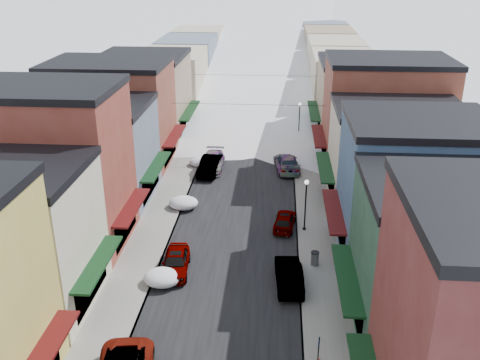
% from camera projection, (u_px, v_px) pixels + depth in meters
% --- Properties ---
extents(road, '(10.00, 160.00, 0.01)m').
position_uv_depth(road, '(256.00, 111.00, 77.46)').
color(road, black).
rests_on(road, ground).
extents(sidewalk_left, '(3.20, 160.00, 0.15)m').
position_uv_depth(sidewalk_left, '(211.00, 109.00, 77.88)').
color(sidewalk_left, gray).
rests_on(sidewalk_left, ground).
extents(sidewalk_right, '(3.20, 160.00, 0.15)m').
position_uv_depth(sidewalk_right, '(302.00, 111.00, 76.98)').
color(sidewalk_right, gray).
rests_on(sidewalk_right, ground).
extents(curb_left, '(0.10, 160.00, 0.15)m').
position_uv_depth(curb_left, '(221.00, 110.00, 77.77)').
color(curb_left, slate).
rests_on(curb_left, ground).
extents(curb_right, '(0.10, 160.00, 0.15)m').
position_uv_depth(curb_right, '(291.00, 111.00, 77.08)').
color(curb_right, slate).
rests_on(curb_right, ground).
extents(bldg_l_cream, '(11.30, 8.20, 9.50)m').
position_uv_depth(bldg_l_cream, '(7.00, 238.00, 32.84)').
color(bldg_l_cream, beige).
rests_on(bldg_l_cream, ground).
extents(bldg_l_brick_near, '(12.30, 8.20, 12.50)m').
position_uv_depth(bldg_l_brick_near, '(48.00, 167.00, 39.65)').
color(bldg_l_brick_near, maroon).
rests_on(bldg_l_brick_near, ground).
extents(bldg_l_grayblue, '(11.30, 9.20, 9.00)m').
position_uv_depth(bldg_l_grayblue, '(94.00, 151.00, 48.11)').
color(bldg_l_grayblue, slate).
rests_on(bldg_l_grayblue, ground).
extents(bldg_l_brick_far, '(13.30, 9.20, 11.00)m').
position_uv_depth(bldg_l_brick_far, '(112.00, 113.00, 56.07)').
color(bldg_l_brick_far, brown).
rests_on(bldg_l_brick_far, ground).
extents(bldg_l_tan, '(11.30, 11.20, 10.00)m').
position_uv_depth(bldg_l_tan, '(144.00, 95.00, 65.38)').
color(bldg_l_tan, '#977F63').
rests_on(bldg_l_tan, ground).
extents(bldg_r_green, '(11.30, 9.20, 9.50)m').
position_uv_depth(bldg_r_green, '(448.00, 259.00, 30.59)').
color(bldg_r_green, '#1F422F').
rests_on(bldg_r_green, ground).
extents(bldg_r_blue, '(11.30, 9.20, 10.50)m').
position_uv_depth(bldg_r_blue, '(413.00, 188.00, 38.67)').
color(bldg_r_blue, '#324F72').
rests_on(bldg_r_blue, ground).
extents(bldg_r_cream, '(12.30, 9.20, 9.00)m').
position_uv_depth(bldg_r_cream, '(395.00, 155.00, 47.20)').
color(bldg_r_cream, beige).
rests_on(bldg_r_cream, ground).
extents(bldg_r_brick_far, '(13.30, 9.20, 11.50)m').
position_uv_depth(bldg_r_brick_far, '(385.00, 114.00, 54.95)').
color(bldg_r_brick_far, brown).
rests_on(bldg_r_brick_far, ground).
extents(bldg_r_tan, '(11.30, 11.20, 9.50)m').
position_uv_depth(bldg_r_tan, '(361.00, 99.00, 64.60)').
color(bldg_r_tan, '#947F61').
rests_on(bldg_r_tan, ground).
extents(distant_blocks, '(34.00, 55.00, 8.00)m').
position_uv_depth(distant_blocks, '(262.00, 56.00, 97.05)').
color(distant_blocks, gray).
rests_on(distant_blocks, ground).
extents(overhead_cables, '(16.40, 15.04, 0.04)m').
position_uv_depth(overhead_cables, '(252.00, 88.00, 63.56)').
color(overhead_cables, black).
rests_on(overhead_cables, ground).
extents(car_silver_sedan, '(2.18, 4.66, 1.54)m').
position_uv_depth(car_silver_sedan, '(176.00, 262.00, 37.80)').
color(car_silver_sedan, '#9B9DA3').
rests_on(car_silver_sedan, ground).
extents(car_dark_hatch, '(2.22, 5.33, 1.71)m').
position_uv_depth(car_dark_hatch, '(210.00, 166.00, 54.92)').
color(car_dark_hatch, black).
rests_on(car_dark_hatch, ground).
extents(car_silver_wagon, '(2.28, 5.58, 1.62)m').
position_uv_depth(car_silver_wagon, '(212.00, 162.00, 56.06)').
color(car_silver_wagon, '#ABAEB3').
rests_on(car_silver_wagon, ground).
extents(car_green_sedan, '(2.05, 5.01, 1.62)m').
position_uv_depth(car_green_sedan, '(289.00, 275.00, 36.22)').
color(car_green_sedan, black).
rests_on(car_green_sedan, ground).
extents(car_gray_suv, '(2.10, 4.20, 1.37)m').
position_uv_depth(car_gray_suv, '(285.00, 220.00, 43.93)').
color(car_gray_suv, gray).
rests_on(car_gray_suv, ground).
extents(car_black_sedan, '(3.02, 5.96, 1.66)m').
position_uv_depth(car_black_sedan, '(287.00, 163.00, 55.76)').
color(car_black_sedan, black).
rests_on(car_black_sedan, ground).
extents(car_lane_silver, '(2.52, 5.17, 1.70)m').
position_uv_depth(car_lane_silver, '(244.00, 111.00, 74.20)').
color(car_lane_silver, '#A4A7AC').
rests_on(car_lane_silver, ground).
extents(car_lane_white, '(2.44, 4.94, 1.35)m').
position_uv_depth(car_lane_white, '(263.00, 90.00, 86.47)').
color(car_lane_white, white).
rests_on(car_lane_white, ground).
extents(parking_sign, '(0.11, 0.31, 2.36)m').
position_uv_depth(parking_sign, '(318.00, 352.00, 28.07)').
color(parking_sign, black).
rests_on(parking_sign, sidewalk_right).
extents(trash_can, '(0.61, 0.61, 1.03)m').
position_uv_depth(trash_can, '(315.00, 258.00, 38.43)').
color(trash_can, slate).
rests_on(trash_can, sidewalk_right).
extents(streetlamp_near, '(0.36, 0.36, 4.36)m').
position_uv_depth(streetlamp_near, '(306.00, 199.00, 42.56)').
color(streetlamp_near, black).
rests_on(streetlamp_near, sidewalk_right).
extents(streetlamp_far, '(0.38, 0.38, 4.51)m').
position_uv_depth(streetlamp_far, '(299.00, 116.00, 64.09)').
color(streetlamp_far, black).
rests_on(streetlamp_far, sidewalk_right).
extents(snow_pile_near, '(2.57, 2.78, 1.09)m').
position_uv_depth(snow_pile_near, '(163.00, 277.00, 36.46)').
color(snow_pile_near, white).
rests_on(snow_pile_near, ground).
extents(snow_pile_mid, '(2.59, 2.79, 1.10)m').
position_uv_depth(snow_pile_mid, '(184.00, 203.00, 47.44)').
color(snow_pile_mid, white).
rests_on(snow_pile_mid, ground).
extents(snow_pile_far, '(2.30, 2.62, 0.98)m').
position_uv_depth(snow_pile_far, '(200.00, 162.00, 56.96)').
color(snow_pile_far, white).
rests_on(snow_pile_far, ground).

